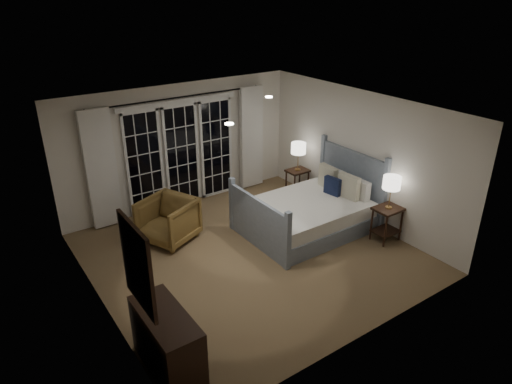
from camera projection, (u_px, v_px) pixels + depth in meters
floor at (250, 254)px, 7.82m from camera, size 5.00×5.00×0.00m
ceiling at (249, 111)px, 6.79m from camera, size 5.00×5.00×0.00m
wall_left at (93, 231)px, 6.01m from camera, size 0.02×5.00×2.50m
wall_right at (359, 157)px, 8.60m from camera, size 0.02×5.00×2.50m
wall_back at (180, 146)px, 9.17m from camera, size 5.00×0.02×2.50m
wall_front at (367, 257)px, 5.44m from camera, size 5.00×0.02×2.50m
french_doors at (182, 154)px, 9.21m from camera, size 2.50×0.04×2.20m
curtain_rod at (179, 97)px, 8.68m from camera, size 3.50×0.03×0.03m
curtain_left at (101, 170)px, 8.27m from camera, size 0.55×0.10×2.25m
curtain_right at (251, 138)px, 9.98m from camera, size 0.55×0.10×2.25m
downlight_a at (269, 97)px, 7.65m from camera, size 0.12×0.12×0.01m
downlight_b at (229, 124)px, 6.18m from camera, size 0.12×0.12×0.01m
bed at (309, 212)px, 8.51m from camera, size 2.29×1.64×1.34m
nightstand_left at (387, 219)px, 8.09m from camera, size 0.49×0.39×0.64m
nightstand_right at (297, 179)px, 9.85m from camera, size 0.45×0.36×0.59m
lamp_left at (392, 183)px, 7.80m from camera, size 0.31×0.31×0.59m
lamp_right at (298, 148)px, 9.56m from camera, size 0.31×0.31×0.61m
armchair at (168, 220)px, 8.08m from camera, size 1.15×1.14×0.80m
dresser at (167, 342)px, 5.34m from camera, size 0.48×1.13×0.80m
mirror at (137, 266)px, 4.74m from camera, size 0.05×0.85×1.00m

